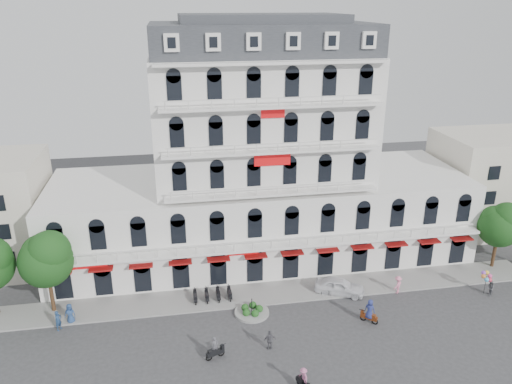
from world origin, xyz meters
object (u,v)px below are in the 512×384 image
Objects in this scene: parked_car at (340,286)px; balloon_vendor at (489,283)px; rider_west at (215,349)px; rider_east at (370,311)px; rider_center at (303,379)px.

parked_car is 14.45m from balloon_vendor.
rider_east is at bearing -11.40° from rider_west.
parked_car is at bearing 131.98° from rider_center.
balloon_vendor reaches higher than parked_car.
parked_car is 2.39× the size of rider_west.
parked_car is 5.13m from rider_east.
rider_east reaches higher than rider_center.
parked_car is at bearing -36.89° from rider_east.
parked_car is 2.06× the size of rider_east.
rider_center is (-7.97, -7.04, -0.18)m from rider_east.
rider_west is 7.60m from rider_center.
balloon_vendor is (13.12, 2.27, 0.11)m from rider_east.
balloon_vendor reaches higher than rider_west.
rider_center is (6.04, -4.61, 0.13)m from rider_west.
balloon_vendor reaches higher than rider_east.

